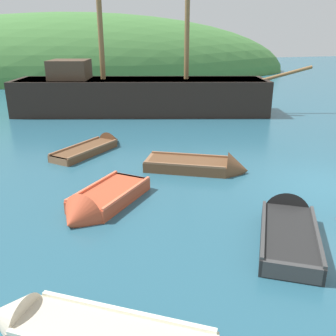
% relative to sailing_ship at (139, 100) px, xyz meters
% --- Properties ---
extents(ground_plane, '(120.00, 120.00, 0.00)m').
position_rel_sailing_ship_xyz_m(ground_plane, '(3.05, -13.11, -0.79)').
color(ground_plane, '#285B70').
extents(shore_hill, '(50.91, 18.67, 13.68)m').
position_rel_sailing_ship_xyz_m(shore_hill, '(-1.06, 22.49, -0.79)').
color(shore_hill, '#477F3D').
rests_on(shore_hill, ground).
extents(sailing_ship, '(17.38, 7.57, 11.30)m').
position_rel_sailing_ship_xyz_m(sailing_ship, '(0.00, 0.00, 0.00)').
color(sailing_ship, black).
rests_on(sailing_ship, ground).
extents(rowboat_near_dock, '(3.06, 3.15, 1.20)m').
position_rel_sailing_ship_xyz_m(rowboat_near_dock, '(-4.12, -12.44, -0.66)').
color(rowboat_near_dock, '#C64C2D').
rests_on(rowboat_near_dock, ground).
extents(rowboat_far, '(3.39, 3.26, 0.98)m').
position_rel_sailing_ship_xyz_m(rowboat_far, '(-3.55, -6.86, -0.71)').
color(rowboat_far, brown).
rests_on(rowboat_far, ground).
extents(rowboat_outer_left, '(3.76, 2.85, 1.22)m').
position_rel_sailing_ship_xyz_m(rowboat_outer_left, '(-0.16, -10.56, -0.67)').
color(rowboat_outer_left, brown).
rests_on(rowboat_outer_left, ground).
extents(rowboat_center, '(2.87, 3.54, 1.19)m').
position_rel_sailing_ship_xyz_m(rowboat_center, '(0.06, -15.20, -0.65)').
color(rowboat_center, black).
rests_on(rowboat_center, ground).
extents(rowboat_outer_right, '(3.74, 2.99, 0.94)m').
position_rel_sailing_ship_xyz_m(rowboat_outer_right, '(-5.09, -17.01, -0.70)').
color(rowboat_outer_right, beige).
rests_on(rowboat_outer_right, ground).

